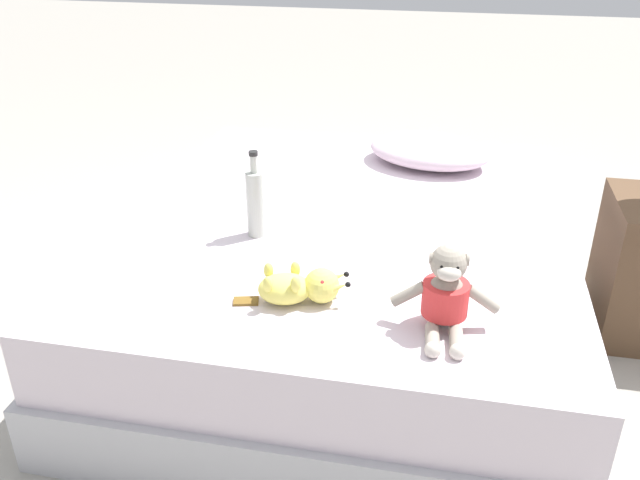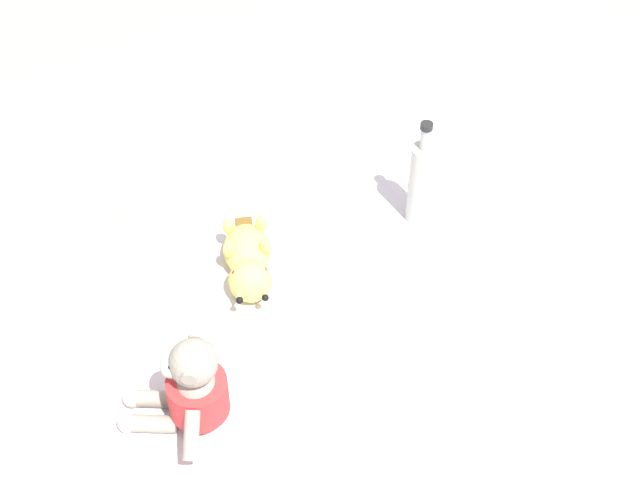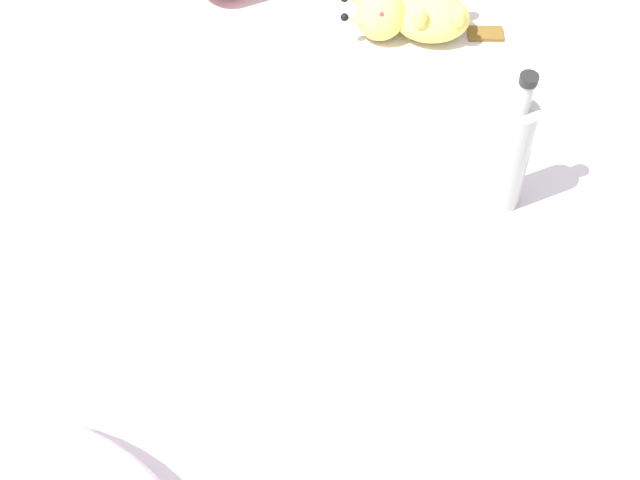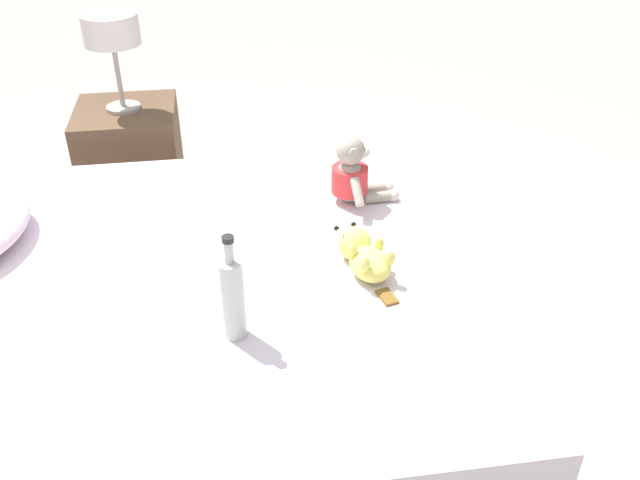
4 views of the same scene
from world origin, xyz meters
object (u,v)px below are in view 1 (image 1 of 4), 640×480
pillow (429,150)px  plush_monkey (446,295)px  plush_yellow_creature (300,287)px  glass_bottle (256,202)px  bed (346,273)px

pillow → plush_monkey: size_ratio=2.01×
plush_monkey → plush_yellow_creature: (-0.40, 0.04, -0.05)m
pillow → plush_yellow_creature: (-0.29, -1.17, -0.01)m
pillow → glass_bottle: (-0.52, -0.79, 0.06)m
pillow → plush_yellow_creature: bearing=-103.8°
bed → plush_monkey: 0.79m
plush_yellow_creature → glass_bottle: bearing=122.2°
bed → plush_monkey: bearing=-59.9°
plush_monkey → glass_bottle: size_ratio=0.98×
bed → plush_yellow_creature: 0.64m
plush_monkey → glass_bottle: bearing=146.4°
plush_monkey → pillow: bearing=95.2°
bed → glass_bottle: bearing=-144.0°
plush_yellow_creature → glass_bottle: size_ratio=1.11×
bed → glass_bottle: size_ratio=6.29×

